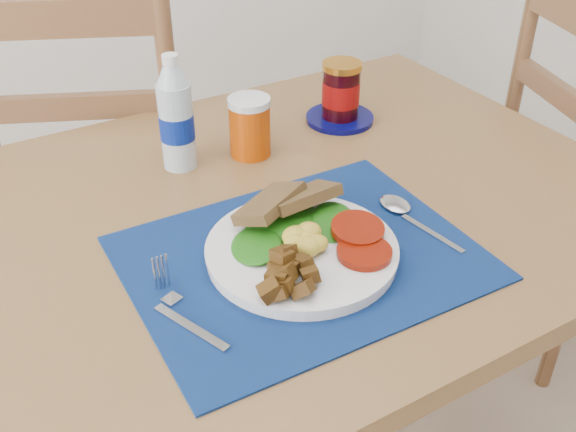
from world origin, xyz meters
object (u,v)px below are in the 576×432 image
object	(u,v)px
chair_far	(97,146)
jam_on_saucer	(341,96)
juice_glass	(250,128)
breakfast_plate	(300,249)
water_bottle	(176,119)

from	to	relation	value
chair_far	jam_on_saucer	distance (m)	0.62
juice_glass	breakfast_plate	bearing A→B (deg)	-105.73
water_bottle	jam_on_saucer	size ratio (longest dim) A/B	1.52
juice_glass	jam_on_saucer	bearing A→B (deg)	7.97
water_bottle	jam_on_saucer	bearing A→B (deg)	0.82
chair_far	jam_on_saucer	world-z (taller)	chair_far
juice_glass	jam_on_saucer	world-z (taller)	jam_on_saucer
chair_far	juice_glass	bearing A→B (deg)	136.03
juice_glass	jam_on_saucer	size ratio (longest dim) A/B	0.76
water_bottle	jam_on_saucer	xyz separation A→B (m)	(0.36, 0.01, -0.04)
water_bottle	jam_on_saucer	world-z (taller)	water_bottle
breakfast_plate	water_bottle	world-z (taller)	water_bottle
chair_far	water_bottle	xyz separation A→B (m)	(0.05, -0.43, 0.24)
juice_glass	chair_far	bearing A→B (deg)	111.54
water_bottle	breakfast_plate	bearing A→B (deg)	-83.87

